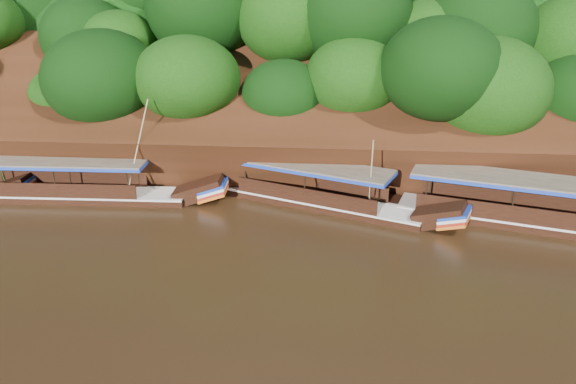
# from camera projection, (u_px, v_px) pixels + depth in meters

# --- Properties ---
(ground) EXTENTS (160.00, 160.00, 0.00)m
(ground) POSITION_uv_depth(u_px,v_px,m) (320.00, 271.00, 26.99)
(ground) COLOR black
(ground) RESTS_ON ground
(riverbank) EXTENTS (120.00, 30.06, 19.40)m
(riverbank) POSITION_uv_depth(u_px,v_px,m) (328.00, 119.00, 47.41)
(riverbank) COLOR black
(riverbank) RESTS_ON ground
(boat_0) EXTENTS (16.94, 6.93, 6.28)m
(boat_0) POSITION_uv_depth(u_px,v_px,m) (544.00, 217.00, 31.43)
(boat_0) COLOR black
(boat_0) RESTS_ON ground
(boat_1) EXTENTS (14.63, 7.48, 5.45)m
(boat_1) POSITION_uv_depth(u_px,v_px,m) (335.00, 200.00, 34.00)
(boat_1) COLOR black
(boat_1) RESTS_ON ground
(boat_2) EXTENTS (16.51, 2.93, 6.86)m
(boat_2) POSITION_uv_depth(u_px,v_px,m) (90.00, 191.00, 35.40)
(boat_2) COLOR black
(boat_2) RESTS_ON ground
(reeds) EXTENTS (50.02, 2.41, 1.98)m
(reeds) POSITION_uv_depth(u_px,v_px,m) (280.00, 184.00, 35.74)
(reeds) COLOR #286018
(reeds) RESTS_ON ground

